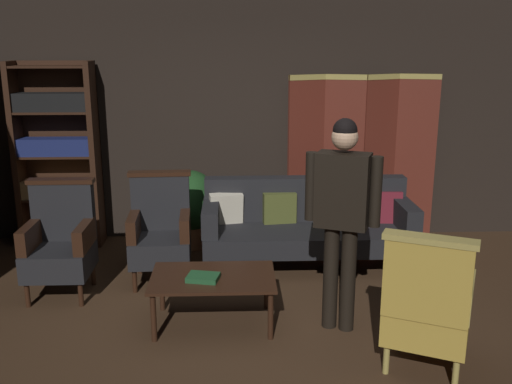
{
  "coord_description": "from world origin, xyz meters",
  "views": [
    {
      "loc": [
        -0.2,
        -4.15,
        2.25
      ],
      "look_at": [
        0.0,
        0.8,
        0.95
      ],
      "focal_mm": 40.33,
      "sensor_mm": 36.0,
      "label": 1
    }
  ],
  "objects_px": {
    "armchair_wing_left": "(60,242)",
    "book_green_cloth": "(203,277)",
    "armchair_wing_right": "(160,231)",
    "bookshelf": "(57,152)",
    "coffee_table": "(213,281)",
    "potted_plant": "(191,204)",
    "standing_figure": "(342,206)",
    "folding_screen": "(361,155)",
    "velvet_couch": "(307,222)",
    "armchair_gilt_accent": "(427,305)"
  },
  "relations": [
    {
      "from": "potted_plant",
      "to": "bookshelf",
      "type": "bearing_deg",
      "value": 172.5
    },
    {
      "from": "armchair_wing_left",
      "to": "armchair_wing_right",
      "type": "distance_m",
      "value": 0.91
    },
    {
      "from": "coffee_table",
      "to": "armchair_wing_right",
      "type": "xyz_separation_m",
      "value": [
        -0.53,
        0.95,
        0.12
      ]
    },
    {
      "from": "bookshelf",
      "to": "armchair_wing_right",
      "type": "distance_m",
      "value": 1.75
    },
    {
      "from": "standing_figure",
      "to": "armchair_wing_right",
      "type": "bearing_deg",
      "value": 145.71
    },
    {
      "from": "armchair_wing_right",
      "to": "book_green_cloth",
      "type": "bearing_deg",
      "value": -65.91
    },
    {
      "from": "armchair_gilt_accent",
      "to": "standing_figure",
      "type": "distance_m",
      "value": 0.96
    },
    {
      "from": "bookshelf",
      "to": "book_green_cloth",
      "type": "bearing_deg",
      "value": -51.02
    },
    {
      "from": "armchair_wing_left",
      "to": "folding_screen",
      "type": "bearing_deg",
      "value": 25.47
    },
    {
      "from": "bookshelf",
      "to": "armchair_wing_right",
      "type": "xyz_separation_m",
      "value": [
        1.25,
        -1.08,
        -0.58
      ]
    },
    {
      "from": "velvet_couch",
      "to": "folding_screen",
      "type": "bearing_deg",
      "value": 49.02
    },
    {
      "from": "potted_plant",
      "to": "armchair_wing_right",
      "type": "bearing_deg",
      "value": -104.71
    },
    {
      "from": "standing_figure",
      "to": "book_green_cloth",
      "type": "height_order",
      "value": "standing_figure"
    },
    {
      "from": "armchair_wing_left",
      "to": "coffee_table",
      "type": "bearing_deg",
      "value": -25.51
    },
    {
      "from": "armchair_wing_right",
      "to": "standing_figure",
      "type": "relative_size",
      "value": 0.61
    },
    {
      "from": "armchair_wing_left",
      "to": "book_green_cloth",
      "type": "distance_m",
      "value": 1.52
    },
    {
      "from": "velvet_couch",
      "to": "book_green_cloth",
      "type": "xyz_separation_m",
      "value": [
        -1.0,
        -1.37,
        -0.02
      ]
    },
    {
      "from": "armchair_wing_left",
      "to": "book_green_cloth",
      "type": "bearing_deg",
      "value": -29.29
    },
    {
      "from": "book_green_cloth",
      "to": "armchair_wing_right",
      "type": "bearing_deg",
      "value": 114.09
    },
    {
      "from": "folding_screen",
      "to": "potted_plant",
      "type": "bearing_deg",
      "value": -171.69
    },
    {
      "from": "velvet_couch",
      "to": "armchair_wing_right",
      "type": "xyz_separation_m",
      "value": [
        -1.45,
        -0.34,
        0.03
      ]
    },
    {
      "from": "armchair_wing_right",
      "to": "book_green_cloth",
      "type": "height_order",
      "value": "armchair_wing_right"
    },
    {
      "from": "bookshelf",
      "to": "standing_figure",
      "type": "bearing_deg",
      "value": -37.43
    },
    {
      "from": "armchair_gilt_accent",
      "to": "armchair_wing_right",
      "type": "height_order",
      "value": "same"
    },
    {
      "from": "folding_screen",
      "to": "bookshelf",
      "type": "relative_size",
      "value": 0.93
    },
    {
      "from": "book_green_cloth",
      "to": "folding_screen",
      "type": "bearing_deg",
      "value": 51.96
    },
    {
      "from": "coffee_table",
      "to": "armchair_wing_left",
      "type": "height_order",
      "value": "armchair_wing_left"
    },
    {
      "from": "coffee_table",
      "to": "book_green_cloth",
      "type": "bearing_deg",
      "value": -134.62
    },
    {
      "from": "velvet_couch",
      "to": "armchair_wing_right",
      "type": "distance_m",
      "value": 1.49
    },
    {
      "from": "bookshelf",
      "to": "armchair_wing_left",
      "type": "xyz_separation_m",
      "value": [
        0.38,
        -1.36,
        -0.58
      ]
    },
    {
      "from": "bookshelf",
      "to": "armchair_gilt_accent",
      "type": "bearing_deg",
      "value": -40.05
    },
    {
      "from": "folding_screen",
      "to": "velvet_couch",
      "type": "distance_m",
      "value": 1.22
    },
    {
      "from": "bookshelf",
      "to": "coffee_table",
      "type": "relative_size",
      "value": 2.05
    },
    {
      "from": "armchair_wing_left",
      "to": "armchair_wing_right",
      "type": "bearing_deg",
      "value": 17.79
    },
    {
      "from": "coffee_table",
      "to": "potted_plant",
      "type": "distance_m",
      "value": 1.86
    },
    {
      "from": "bookshelf",
      "to": "armchair_wing_left",
      "type": "bearing_deg",
      "value": -74.54
    },
    {
      "from": "armchair_wing_right",
      "to": "book_green_cloth",
      "type": "distance_m",
      "value": 1.12
    },
    {
      "from": "folding_screen",
      "to": "armchair_gilt_accent",
      "type": "bearing_deg",
      "value": -92.78
    },
    {
      "from": "velvet_couch",
      "to": "armchair_wing_right",
      "type": "relative_size",
      "value": 2.04
    },
    {
      "from": "armchair_wing_right",
      "to": "coffee_table",
      "type": "bearing_deg",
      "value": -60.7
    },
    {
      "from": "armchair_wing_left",
      "to": "potted_plant",
      "type": "xyz_separation_m",
      "value": [
        1.1,
        1.17,
        0.02
      ]
    },
    {
      "from": "bookshelf",
      "to": "book_green_cloth",
      "type": "xyz_separation_m",
      "value": [
        1.7,
        -2.1,
        -0.63
      ]
    },
    {
      "from": "bookshelf",
      "to": "armchair_wing_right",
      "type": "relative_size",
      "value": 1.97
    },
    {
      "from": "velvet_couch",
      "to": "book_green_cloth",
      "type": "distance_m",
      "value": 1.69
    },
    {
      "from": "velvet_couch",
      "to": "coffee_table",
      "type": "distance_m",
      "value": 1.59
    },
    {
      "from": "folding_screen",
      "to": "book_green_cloth",
      "type": "bearing_deg",
      "value": -128.04
    },
    {
      "from": "bookshelf",
      "to": "potted_plant",
      "type": "distance_m",
      "value": 1.59
    },
    {
      "from": "standing_figure",
      "to": "velvet_couch",
      "type": "bearing_deg",
      "value": 93.45
    },
    {
      "from": "folding_screen",
      "to": "armchair_wing_left",
      "type": "bearing_deg",
      "value": -154.53
    },
    {
      "from": "folding_screen",
      "to": "book_green_cloth",
      "type": "relative_size",
      "value": 7.72
    }
  ]
}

